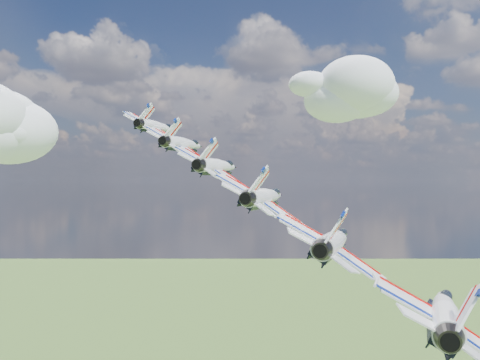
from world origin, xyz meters
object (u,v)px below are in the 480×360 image
(jet_3, at_px, (266,197))
(jet_4, at_px, (334,241))
(jet_0, at_px, (158,127))
(jet_1, at_px, (184,144))
(jet_2, at_px, (218,166))
(jet_5, at_px, (445,312))

(jet_3, xyz_separation_m, jet_4, (8.40, -9.12, -3.67))
(jet_0, bearing_deg, jet_1, -44.12)
(jet_2, bearing_deg, jet_4, -44.12)
(jet_1, height_order, jet_2, jet_1)
(jet_5, bearing_deg, jet_2, 135.88)
(jet_5, bearing_deg, jet_0, 135.88)
(jet_2, relative_size, jet_4, 1.00)
(jet_4, relative_size, jet_5, 1.00)
(jet_4, bearing_deg, jet_3, 135.88)
(jet_0, relative_size, jet_4, 1.00)
(jet_1, height_order, jet_3, jet_1)
(jet_4, bearing_deg, jet_1, 135.88)
(jet_1, xyz_separation_m, jet_3, (16.79, -18.25, -7.33))
(jet_0, xyz_separation_m, jet_2, (16.79, -18.25, -7.33))
(jet_2, distance_m, jet_4, 25.86)
(jet_2, bearing_deg, jet_5, -44.12)
(jet_2, height_order, jet_5, jet_2)
(jet_3, height_order, jet_4, jet_3)
(jet_0, relative_size, jet_5, 1.00)
(jet_0, distance_m, jet_3, 38.79)
(jet_2, xyz_separation_m, jet_3, (8.40, -9.12, -3.67))
(jet_0, bearing_deg, jet_4, -44.12)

